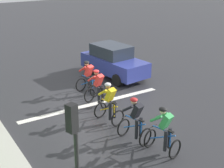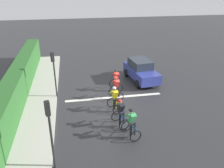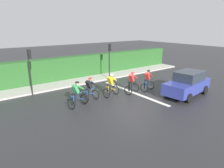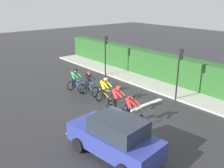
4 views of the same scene
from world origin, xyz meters
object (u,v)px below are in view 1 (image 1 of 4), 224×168
at_px(cyclist_trailing, 88,79).
at_px(traffic_light_far_junction, 75,152).
at_px(cyclist_fourth, 98,89).
at_px(cyclist_lead, 164,132).
at_px(cyclist_mid, 109,104).
at_px(car_navy, 113,61).
at_px(cyclist_second, 135,121).

bearing_deg(cyclist_trailing, traffic_light_far_junction, 59.95).
xyz_separation_m(cyclist_fourth, traffic_light_far_junction, (4.06, 6.08, 1.43)).
relative_size(cyclist_lead, traffic_light_far_junction, 0.50).
height_order(cyclist_lead, cyclist_fourth, same).
height_order(cyclist_mid, car_navy, car_navy).
bearing_deg(cyclist_trailing, cyclist_lead, 86.54).
bearing_deg(traffic_light_far_junction, cyclist_lead, -158.59).
bearing_deg(cyclist_second, cyclist_trailing, -98.28).
relative_size(cyclist_lead, cyclist_trailing, 1.00).
xyz_separation_m(cyclist_second, cyclist_mid, (-0.00, -1.74, 0.00)).
relative_size(cyclist_fourth, traffic_light_far_junction, 0.50).
bearing_deg(traffic_light_far_junction, cyclist_second, -143.44).
xyz_separation_m(cyclist_lead, car_navy, (-2.79, -7.51, 0.08)).
height_order(cyclist_trailing, car_navy, car_navy).
distance_m(cyclist_mid, traffic_light_far_junction, 5.90).
distance_m(cyclist_lead, traffic_light_far_junction, 4.49).
xyz_separation_m(cyclist_fourth, cyclist_trailing, (-0.27, -1.40, 0.00)).
distance_m(cyclist_lead, cyclist_second, 1.19).
bearing_deg(cyclist_second, cyclist_mid, -90.08).
height_order(cyclist_lead, cyclist_mid, same).
relative_size(cyclist_mid, car_navy, 0.39).
bearing_deg(cyclist_lead, cyclist_trailing, -93.46).
bearing_deg(cyclist_fourth, cyclist_lead, 88.85).
relative_size(cyclist_lead, cyclist_mid, 1.00).
relative_size(cyclist_fourth, car_navy, 0.39).
bearing_deg(cyclist_mid, cyclist_fourth, -104.50).
distance_m(cyclist_mid, car_navy, 5.59).
distance_m(cyclist_second, traffic_light_far_junction, 4.74).
bearing_deg(cyclist_mid, cyclist_lead, 96.66).
xyz_separation_m(cyclist_second, cyclist_trailing, (-0.70, -4.79, 0.00)).
height_order(cyclist_mid, traffic_light_far_junction, traffic_light_far_junction).
bearing_deg(traffic_light_far_junction, cyclist_trailing, -120.05).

